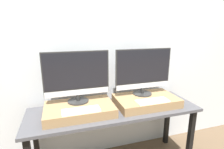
{
  "coord_description": "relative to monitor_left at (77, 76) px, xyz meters",
  "views": [
    {
      "loc": [
        -0.52,
        -1.31,
        1.53
      ],
      "look_at": [
        0.0,
        0.37,
        1.07
      ],
      "focal_mm": 28.0,
      "sensor_mm": 36.0,
      "label": 1
    }
  ],
  "objects": [
    {
      "name": "wall_back",
      "position": [
        0.36,
        0.26,
        0.22
      ],
      "size": [
        8.0,
        0.04,
        2.6
      ],
      "color": "silver",
      "rests_on": "ground_plane"
    },
    {
      "name": "workbench",
      "position": [
        0.36,
        -0.09,
        -0.44
      ],
      "size": [
        1.75,
        0.56,
        0.73
      ],
      "color": "#47474C",
      "rests_on": "ground_plane"
    },
    {
      "name": "wooden_riser_left",
      "position": [
        0.0,
        -0.09,
        -0.32
      ],
      "size": [
        0.66,
        0.42,
        0.09
      ],
      "color": "#99754C",
      "rests_on": "workbench"
    },
    {
      "name": "monitor_left",
      "position": [
        0.0,
        0.0,
        0.0
      ],
      "size": [
        0.64,
        0.21,
        0.51
      ],
      "color": "#282828",
      "rests_on": "wooden_riser_left"
    },
    {
      "name": "keyboard_left",
      "position": [
        0.0,
        -0.23,
        -0.26
      ],
      "size": [
        0.34,
        0.13,
        0.01
      ],
      "color": "silver",
      "rests_on": "wooden_riser_left"
    },
    {
      "name": "wooden_riser_right",
      "position": [
        0.72,
        -0.09,
        -0.32
      ],
      "size": [
        0.66,
        0.42,
        0.09
      ],
      "color": "#99754C",
      "rests_on": "workbench"
    },
    {
      "name": "monitor_right",
      "position": [
        0.72,
        0.0,
        0.0
      ],
      "size": [
        0.64,
        0.21,
        0.51
      ],
      "color": "#282828",
      "rests_on": "wooden_riser_right"
    },
    {
      "name": "keyboard_right",
      "position": [
        0.72,
        -0.23,
        -0.26
      ],
      "size": [
        0.34,
        0.13,
        0.01
      ],
      "color": "silver",
      "rests_on": "wooden_riser_right"
    }
  ]
}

